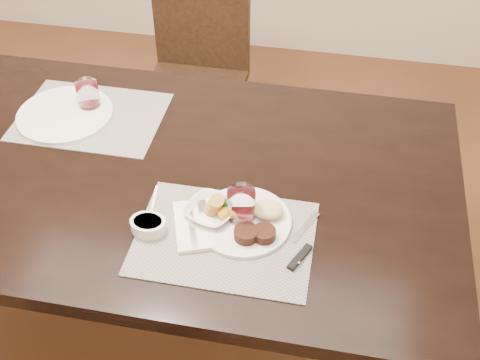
% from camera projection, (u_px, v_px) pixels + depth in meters
% --- Properties ---
extents(ground_plane, '(4.50, 4.50, 0.00)m').
position_uv_depth(ground_plane, '(145.00, 311.00, 2.29)').
color(ground_plane, '#422815').
rests_on(ground_plane, ground).
extents(dining_table, '(2.00, 1.00, 0.75)m').
position_uv_depth(dining_table, '(121.00, 184.00, 1.83)').
color(dining_table, black).
rests_on(dining_table, ground).
extents(chair_far, '(0.42, 0.42, 0.90)m').
position_uv_depth(chair_far, '(197.00, 67.00, 2.61)').
color(chair_far, black).
rests_on(chair_far, ground).
extents(placemat_near, '(0.46, 0.34, 0.00)m').
position_uv_depth(placemat_near, '(225.00, 238.00, 1.56)').
color(placemat_near, gray).
rests_on(placemat_near, dining_table).
extents(placemat_far, '(0.46, 0.34, 0.00)m').
position_uv_depth(placemat_far, '(91.00, 117.00, 1.94)').
color(placemat_far, gray).
rests_on(placemat_far, dining_table).
extents(dinner_plate, '(0.26, 0.26, 0.05)m').
position_uv_depth(dinner_plate, '(248.00, 220.00, 1.59)').
color(dinner_plate, silver).
rests_on(dinner_plate, placemat_near).
extents(napkin_fork, '(0.15, 0.20, 0.02)m').
position_uv_depth(napkin_fork, '(194.00, 225.00, 1.58)').
color(napkin_fork, white).
rests_on(napkin_fork, placemat_near).
extents(steak_knife, '(0.07, 0.21, 0.01)m').
position_uv_depth(steak_knife, '(301.00, 250.00, 1.52)').
color(steak_knife, white).
rests_on(steak_knife, placemat_near).
extents(cracker_bowl, '(0.17, 0.17, 0.06)m').
position_uv_depth(cracker_bowl, '(211.00, 211.00, 1.61)').
color(cracker_bowl, silver).
rests_on(cracker_bowl, placemat_near).
extents(sauce_ramekin, '(0.09, 0.14, 0.08)m').
position_uv_depth(sauce_ramekin, '(148.00, 225.00, 1.56)').
color(sauce_ramekin, silver).
rests_on(sauce_ramekin, placemat_near).
extents(wine_glass_near, '(0.07, 0.07, 0.10)m').
position_uv_depth(wine_glass_near, '(241.00, 207.00, 1.58)').
color(wine_glass_near, white).
rests_on(wine_glass_near, placemat_near).
extents(far_plate, '(0.31, 0.31, 0.01)m').
position_uv_depth(far_plate, '(65.00, 114.00, 1.94)').
color(far_plate, silver).
rests_on(far_plate, placemat_far).
extents(wine_glass_far, '(0.07, 0.07, 0.10)m').
position_uv_depth(wine_glass_far, '(88.00, 97.00, 1.94)').
color(wine_glass_far, white).
rests_on(wine_glass_far, placemat_far).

